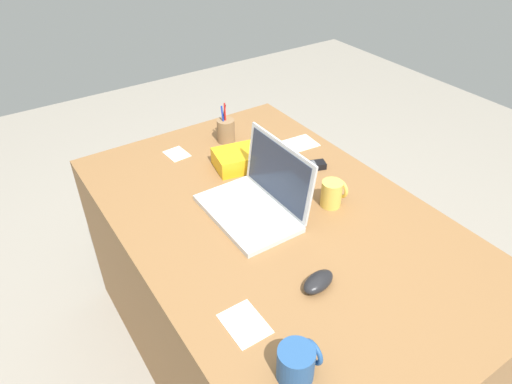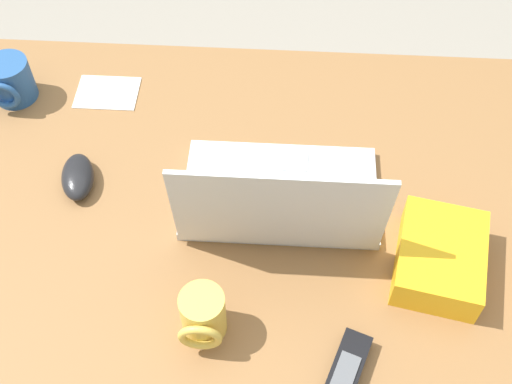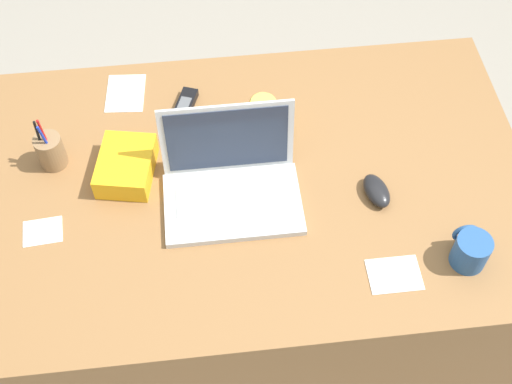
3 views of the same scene
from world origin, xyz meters
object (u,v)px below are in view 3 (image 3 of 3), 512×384
at_px(snack_bag, 126,166).
at_px(computer_mouse, 377,191).
at_px(coffee_mug_tall, 470,250).
at_px(cordless_phone, 184,108).
at_px(pen_holder, 51,151).
at_px(laptop, 231,182).
at_px(coffee_mug_white, 263,112).

bearing_deg(snack_bag, computer_mouse, -12.59).
height_order(computer_mouse, coffee_mug_tall, coffee_mug_tall).
bearing_deg(snack_bag, cordless_phone, 51.94).
relative_size(pen_holder, snack_bag, 0.95).
relative_size(laptop, computer_mouse, 3.27).
xyz_separation_m(computer_mouse, snack_bag, (-0.64, 0.14, 0.01)).
bearing_deg(cordless_phone, computer_mouse, -35.84).
distance_m(computer_mouse, snack_bag, 0.65).
relative_size(cordless_phone, snack_bag, 0.83).
bearing_deg(laptop, pen_holder, 161.61).
distance_m(computer_mouse, coffee_mug_white, 0.38).
height_order(coffee_mug_white, pen_holder, pen_holder).
xyz_separation_m(cordless_phone, pen_holder, (-0.35, -0.14, 0.04)).
relative_size(computer_mouse, pen_holder, 0.63).
bearing_deg(laptop, computer_mouse, -7.32).
bearing_deg(cordless_phone, coffee_mug_white, -17.60).
distance_m(laptop, coffee_mug_white, 0.25).
xyz_separation_m(computer_mouse, coffee_mug_tall, (0.18, -0.21, 0.03)).
distance_m(computer_mouse, cordless_phone, 0.59).
xyz_separation_m(computer_mouse, coffee_mug_white, (-0.26, 0.28, 0.03)).
bearing_deg(coffee_mug_white, computer_mouse, -46.64).
height_order(laptop, computer_mouse, laptop).
bearing_deg(snack_bag, laptop, -19.53).
bearing_deg(computer_mouse, coffee_mug_white, 121.51).
xyz_separation_m(coffee_mug_white, cordless_phone, (-0.22, 0.07, -0.03)).
bearing_deg(laptop, coffee_mug_white, 64.52).
distance_m(computer_mouse, coffee_mug_tall, 0.28).
height_order(laptop, pen_holder, laptop).
relative_size(cordless_phone, pen_holder, 0.88).
bearing_deg(coffee_mug_tall, computer_mouse, 129.81).
xyz_separation_m(coffee_mug_tall, cordless_phone, (-0.66, 0.56, -0.03)).
xyz_separation_m(computer_mouse, pen_holder, (-0.83, 0.20, 0.03)).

